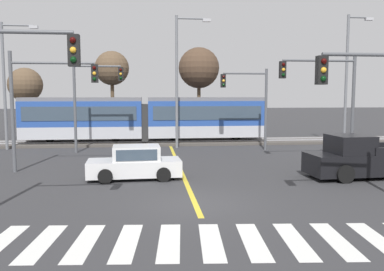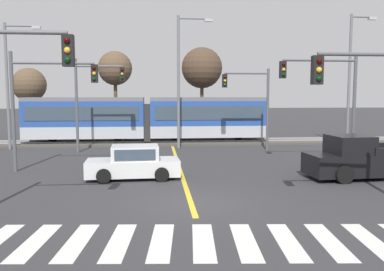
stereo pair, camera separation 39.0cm
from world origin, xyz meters
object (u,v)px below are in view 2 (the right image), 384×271
object	(u,v)px
bare_tree_far_west	(29,85)
pickup_truck	(363,160)
traffic_light_far_left	(93,92)
traffic_light_far_right	(252,96)
traffic_light_near_right	(383,99)
traffic_light_mid_left	(43,93)
sedan_crossing	(133,163)
bare_tree_east	(202,68)
traffic_light_mid_right	(329,91)
street_lamp_west	(10,78)
bare_tree_west	(115,69)
street_lamp_centre	(182,74)
street_lamp_east	(351,73)
light_rail_tram	(147,117)

from	to	relation	value
bare_tree_far_west	pickup_truck	bearing A→B (deg)	-42.60
traffic_light_far_left	traffic_light_far_right	xyz separation A→B (m)	(10.65, 0.06, -0.29)
traffic_light_near_right	bare_tree_far_west	bearing A→B (deg)	127.20
traffic_light_near_right	traffic_light_mid_left	xyz separation A→B (m)	(-12.81, 8.27, 0.20)
sedan_crossing	bare_tree_east	world-z (taller)	bare_tree_east
traffic_light_mid_right	bare_tree_east	size ratio (longest dim) A/B	0.74
traffic_light_far_right	street_lamp_west	bearing A→B (deg)	173.14
pickup_truck	street_lamp_west	xyz separation A→B (m)	(-19.43, 11.65, 4.13)
traffic_light_far_right	bare_tree_west	size ratio (longest dim) A/B	0.73
street_lamp_west	pickup_truck	bearing A→B (deg)	-30.95
street_lamp_west	street_lamp_centre	size ratio (longest dim) A/B	0.93
pickup_truck	bare_tree_west	size ratio (longest dim) A/B	0.72
bare_tree_west	street_lamp_centre	bearing A→B (deg)	-56.25
street_lamp_centre	traffic_light_far_right	bearing A→B (deg)	-19.90
bare_tree_east	traffic_light_far_left	bearing A→B (deg)	-129.36
traffic_light_far_left	street_lamp_east	bearing A→B (deg)	4.65
traffic_light_mid_left	bare_tree_far_west	xyz separation A→B (m)	(-5.29, 15.59, 0.72)
pickup_truck	traffic_light_far_left	size ratio (longest dim) A/B	0.89
traffic_light_near_right	traffic_light_far_left	xyz separation A→B (m)	(-11.37, 14.79, 0.31)
sedan_crossing	traffic_light_far_right	bearing A→B (deg)	49.37
pickup_truck	bare_tree_far_west	size ratio (longest dim) A/B	0.90
traffic_light_mid_left	bare_tree_east	world-z (taller)	bare_tree_east
light_rail_tram	traffic_light_mid_left	xyz separation A→B (m)	(-4.89, -11.09, 1.85)
traffic_light_far_right	bare_tree_far_west	size ratio (longest dim) A/B	0.91
traffic_light_mid_right	street_lamp_centre	world-z (taller)	street_lamp_centre
traffic_light_far_left	traffic_light_mid_right	xyz separation A→B (m)	(13.37, -6.11, 0.03)
traffic_light_mid_right	bare_tree_east	world-z (taller)	bare_tree_east
bare_tree_far_west	bare_tree_west	bearing A→B (deg)	6.63
sedan_crossing	bare_tree_east	size ratio (longest dim) A/B	0.53
sedan_crossing	traffic_light_far_right	world-z (taller)	traffic_light_far_right
sedan_crossing	pickup_truck	size ratio (longest dim) A/B	0.78
light_rail_tram	traffic_light_far_left	xyz separation A→B (m)	(-3.45, -4.57, 1.96)
pickup_truck	bare_tree_far_west	distance (m)	27.83
pickup_truck	street_lamp_centre	xyz separation A→B (m)	(-7.60, 11.36, 4.45)
bare_tree_west	street_lamp_east	bearing A→B (deg)	-25.24
street_lamp_east	bare_tree_far_west	size ratio (longest dim) A/B	1.57
traffic_light_mid_left	bare_tree_west	size ratio (longest dim) A/B	0.77
bare_tree_west	bare_tree_east	xyz separation A→B (m)	(7.85, 0.30, 0.13)
pickup_truck	traffic_light_near_right	size ratio (longest dim) A/B	0.97
light_rail_tram	bare_tree_east	bearing A→B (deg)	48.86
pickup_truck	traffic_light_far_left	xyz separation A→B (m)	(-13.56, 9.60, 3.16)
traffic_light_far_left	street_lamp_east	world-z (taller)	street_lamp_east
traffic_light_far_left	traffic_light_mid_right	distance (m)	14.70
street_lamp_centre	bare_tree_east	size ratio (longest dim) A/B	1.15
traffic_light_near_right	pickup_truck	bearing A→B (deg)	67.10
sedan_crossing	traffic_light_mid_right	bearing A→B (deg)	14.48
sedan_crossing	bare_tree_east	distance (m)	20.47
light_rail_tram	bare_tree_east	distance (m)	8.58
traffic_light_far_right	traffic_light_near_right	bearing A→B (deg)	-87.24
light_rail_tram	bare_tree_far_west	xyz separation A→B (m)	(-10.18, 4.49, 2.57)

